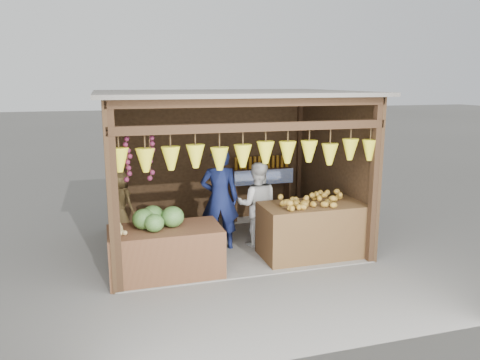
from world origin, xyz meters
name	(u,v)px	position (x,y,z in m)	size (l,w,h in m)	color
ground	(229,244)	(0.00, 0.00, 0.00)	(80.00, 80.00, 0.00)	#514F49
stall_structure	(227,151)	(-0.03, -0.04, 1.67)	(4.30, 3.30, 2.66)	slate
back_shelf	(262,178)	(1.05, 1.28, 0.87)	(1.25, 0.32, 1.32)	#382314
counter_left	(166,252)	(-1.25, -1.06, 0.37)	(1.63, 0.85, 0.73)	#4A2A18
counter_right	(312,230)	(1.15, -0.95, 0.44)	(1.68, 0.85, 0.88)	#482E18
stool	(121,243)	(-1.84, 0.15, 0.15)	(0.31, 0.31, 0.29)	black
man_standing	(220,199)	(-0.21, -0.19, 0.88)	(0.64, 0.42, 1.77)	#131B47
woman_standing	(257,204)	(0.45, -0.21, 0.74)	(0.72, 0.56, 1.48)	silver
vendor_seated	(119,203)	(-1.84, 0.15, 0.85)	(0.54, 0.35, 1.12)	brown
melon_pile	(158,217)	(-1.34, -1.02, 0.89)	(1.00, 0.50, 0.32)	#184512
tanfruit_pile	(119,229)	(-1.90, -1.10, 0.80)	(0.34, 0.40, 0.13)	olive
mango_pile	(316,198)	(1.16, -1.01, 0.99)	(1.40, 0.64, 0.22)	#B95018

